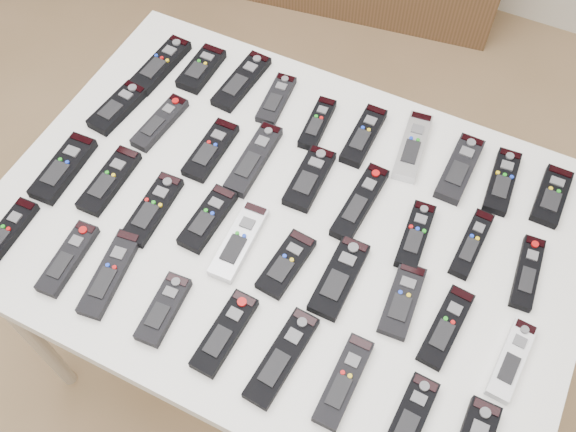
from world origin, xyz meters
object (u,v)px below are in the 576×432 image
at_px(remote_9, 552,196).
at_px(remote_19, 63,168).
at_px(remote_0, 161,65).
at_px(remote_30, 68,258).
at_px(remote_10, 118,108).
at_px(remote_33, 225,333).
at_px(remote_18, 527,273).
at_px(remote_15, 360,202).
at_px(remote_24, 286,264).
at_px(remote_13, 254,159).
at_px(remote_32, 164,309).
at_px(remote_3, 276,99).
at_px(remote_1, 201,69).
at_px(remote_12, 211,150).
at_px(remote_35, 344,381).
at_px(remote_20, 109,180).
at_px(remote_36, 410,417).
at_px(remote_26, 402,300).
at_px(remote_11, 160,123).
at_px(remote_27, 446,327).
at_px(remote_14, 310,178).
at_px(remote_29, 5,234).
at_px(remote_5, 364,136).
at_px(remote_7, 460,168).
at_px(remote_17, 472,244).
at_px(remote_6, 412,146).
at_px(remote_34, 282,357).
at_px(remote_23, 239,241).
at_px(table, 288,235).
at_px(remote_2, 242,81).
at_px(remote_22, 208,219).
at_px(remote_21, 152,209).
at_px(remote_4, 317,124).
at_px(remote_8, 502,181).
at_px(remote_25, 339,277).

bearing_deg(remote_9, remote_19, -157.46).
xyz_separation_m(remote_0, remote_30, (0.13, -0.55, -0.00)).
bearing_deg(remote_10, remote_33, -31.30).
bearing_deg(remote_10, remote_18, 5.79).
distance_m(remote_15, remote_24, 0.22).
xyz_separation_m(remote_13, remote_33, (0.14, -0.39, -0.00)).
bearing_deg(remote_32, remote_3, 90.79).
bearing_deg(remote_1, remote_12, -54.74).
xyz_separation_m(remote_3, remote_35, (0.42, -0.57, 0.00)).
distance_m(remote_0, remote_20, 0.36).
distance_m(remote_13, remote_33, 0.42).
distance_m(remote_15, remote_36, 0.46).
xyz_separation_m(remote_15, remote_26, (0.16, -0.18, -0.00)).
xyz_separation_m(remote_11, remote_27, (0.77, -0.19, -0.00)).
xyz_separation_m(remote_14, remote_18, (0.50, -0.02, -0.00)).
xyz_separation_m(remote_29, remote_30, (0.15, 0.01, 0.00)).
distance_m(remote_5, remote_24, 0.38).
bearing_deg(remote_7, remote_3, -179.71).
height_order(remote_17, remote_26, same).
relative_size(remote_6, remote_34, 0.96).
bearing_deg(remote_30, remote_27, 10.78).
distance_m(remote_1, remote_35, 0.86).
bearing_deg(remote_24, remote_36, -23.07).
relative_size(remote_7, remote_15, 0.92).
xyz_separation_m(remote_23, remote_29, (-0.45, -0.20, 0.00)).
bearing_deg(remote_32, remote_34, -0.71).
height_order(remote_10, remote_36, remote_10).
bearing_deg(remote_34, remote_29, -174.25).
height_order(table, remote_0, remote_0).
height_order(remote_0, remote_2, remote_0).
xyz_separation_m(remote_2, remote_20, (-0.12, -0.39, 0.00)).
xyz_separation_m(remote_13, remote_22, (-0.01, -0.18, -0.00)).
bearing_deg(remote_20, remote_19, -172.11).
bearing_deg(remote_14, remote_7, 28.99).
xyz_separation_m(remote_1, remote_21, (0.12, -0.41, -0.00)).
xyz_separation_m(remote_12, remote_14, (0.24, 0.03, 0.00)).
height_order(remote_3, remote_30, remote_30).
relative_size(remote_5, remote_12, 1.02).
bearing_deg(remote_0, remote_4, 3.57).
bearing_deg(remote_22, remote_33, -51.06).
bearing_deg(remote_8, remote_15, -147.59).
distance_m(remote_17, remote_25, 0.29).
bearing_deg(remote_32, remote_26, 24.53).
xyz_separation_m(remote_8, remote_12, (-0.62, -0.21, 0.00)).
relative_size(remote_19, remote_23, 0.98).
xyz_separation_m(remote_15, remote_20, (-0.52, -0.19, -0.00)).
height_order(remote_4, remote_14, same).
relative_size(remote_15, remote_33, 1.16).
xyz_separation_m(remote_5, remote_11, (-0.45, -0.17, -0.00)).
bearing_deg(remote_32, remote_15, 54.15).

